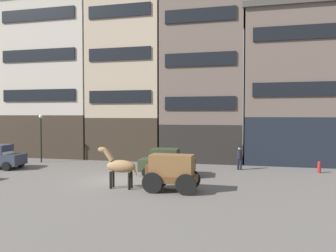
# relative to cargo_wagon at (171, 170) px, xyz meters

# --- Properties ---
(ground_plane) EXTENTS (120.00, 120.00, 0.00)m
(ground_plane) POSITION_rel_cargo_wagon_xyz_m (-3.96, 2.01, -1.15)
(ground_plane) COLOR #605B56
(building_far_left) EXTENTS (9.48, 6.63, 15.74)m
(building_far_left) POSITION_rel_cargo_wagon_xyz_m (-14.71, 12.60, 6.76)
(building_far_left) COLOR #33281E
(building_far_left) RESTS_ON ground_plane
(building_center_left) EXTENTS (7.30, 6.63, 15.52)m
(building_center_left) POSITION_rel_cargo_wagon_xyz_m (-6.67, 12.60, 6.66)
(building_center_left) COLOR #33281E
(building_center_left) RESTS_ON ground_plane
(building_center_right) EXTENTS (7.49, 6.63, 18.21)m
(building_center_right) POSITION_rel_cargo_wagon_xyz_m (0.37, 12.60, 8.00)
(building_center_right) COLOR black
(building_center_right) RESTS_ON ground_plane
(building_far_right) EXTENTS (7.77, 6.63, 13.12)m
(building_far_right) POSITION_rel_cargo_wagon_xyz_m (7.65, 12.60, 5.46)
(building_far_right) COLOR black
(building_far_right) RESTS_ON ground_plane
(cargo_wagon) EXTENTS (2.93, 1.57, 1.98)m
(cargo_wagon) POSITION_rel_cargo_wagon_xyz_m (0.00, 0.00, 0.00)
(cargo_wagon) COLOR brown
(cargo_wagon) RESTS_ON ground_plane
(draft_horse) EXTENTS (2.35, 0.64, 2.30)m
(draft_horse) POSITION_rel_cargo_wagon_xyz_m (-2.95, 0.00, 0.12)
(draft_horse) COLOR #937047
(draft_horse) RESTS_ON ground_plane
(sedan_light) EXTENTS (3.76, 1.98, 1.83)m
(sedan_light) POSITION_rel_cargo_wagon_xyz_m (-1.17, 4.07, -0.23)
(sedan_light) COLOR #2D3823
(sedan_light) RESTS_ON ground_plane
(pedestrian_officer) EXTENTS (0.43, 0.43, 1.79)m
(pedestrian_officer) POSITION_rel_cargo_wagon_xyz_m (3.63, 7.48, -0.17)
(pedestrian_officer) COLOR black
(pedestrian_officer) RESTS_ON ground_plane
(streetlamp_curbside) EXTENTS (0.32, 0.32, 4.12)m
(streetlamp_curbside) POSITION_rel_cargo_wagon_xyz_m (-13.13, 7.50, 1.52)
(streetlamp_curbside) COLOR black
(streetlamp_curbside) RESTS_ON ground_plane
(fire_hydrant_curbside) EXTENTS (0.24, 0.24, 0.83)m
(fire_hydrant_curbside) POSITION_rel_cargo_wagon_xyz_m (9.14, 7.46, -0.72)
(fire_hydrant_curbside) COLOR maroon
(fire_hydrant_curbside) RESTS_ON ground_plane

